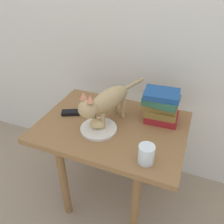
{
  "coord_description": "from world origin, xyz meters",
  "views": [
    {
      "loc": [
        0.35,
        -0.88,
        1.3
      ],
      "look_at": [
        0.0,
        0.0,
        0.66
      ],
      "focal_mm": 36.42,
      "sensor_mm": 36.0,
      "label": 1
    }
  ],
  "objects": [
    {
      "name": "ground_plane",
      "position": [
        0.0,
        0.0,
        0.0
      ],
      "size": [
        6.0,
        6.0,
        0.0
      ],
      "primitive_type": "plane",
      "color": "gray"
    },
    {
      "name": "book_stack",
      "position": [
        0.22,
        0.14,
        0.67
      ],
      "size": [
        0.2,
        0.15,
        0.17
      ],
      "color": "maroon",
      "rests_on": "side_table"
    },
    {
      "name": "bread_roll",
      "position": [
        -0.05,
        -0.07,
        0.62
      ],
      "size": [
        0.1,
        0.09,
        0.05
      ],
      "primitive_type": "ellipsoid",
      "rotation": [
        0.0,
        0.0,
        0.42
      ],
      "color": "#E0BC7A",
      "rests_on": "plate"
    },
    {
      "name": "side_table",
      "position": [
        0.0,
        0.0,
        0.49
      ],
      "size": [
        0.76,
        0.55,
        0.58
      ],
      "color": "olive",
      "rests_on": "ground"
    },
    {
      "name": "tv_remote",
      "position": [
        -0.23,
        0.02,
        0.59
      ],
      "size": [
        0.15,
        0.11,
        0.02
      ],
      "primitive_type": "cube",
      "rotation": [
        0.0,
        0.0,
        0.45
      ],
      "color": "black",
      "rests_on": "side_table"
    },
    {
      "name": "candle_jar",
      "position": [
        0.23,
        -0.19,
        0.62
      ],
      "size": [
        0.07,
        0.07,
        0.08
      ],
      "color": "silver",
      "rests_on": "side_table"
    },
    {
      "name": "back_panel",
      "position": [
        0.0,
        0.4,
        1.1
      ],
      "size": [
        4.0,
        0.04,
        2.2
      ],
      "primitive_type": "cube",
      "color": "silver",
      "rests_on": "ground"
    },
    {
      "name": "plate",
      "position": [
        -0.05,
        -0.06,
        0.59
      ],
      "size": [
        0.19,
        0.19,
        0.01
      ],
      "primitive_type": "cylinder",
      "color": "silver",
      "rests_on": "side_table"
    },
    {
      "name": "cat",
      "position": [
        -0.03,
        0.0,
        0.72
      ],
      "size": [
        0.2,
        0.46,
        0.23
      ],
      "color": "tan",
      "rests_on": "side_table"
    }
  ]
}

